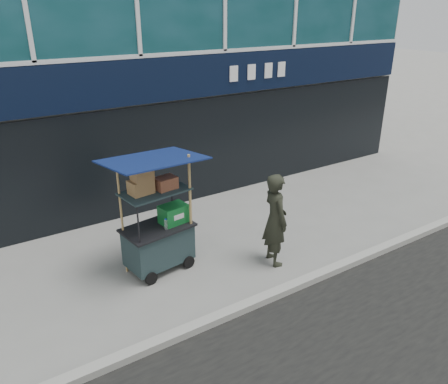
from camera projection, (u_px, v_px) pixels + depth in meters
ground at (251, 297)px, 7.02m from camera, size 80.00×80.00×0.00m
curb at (258, 301)px, 6.84m from camera, size 80.00×0.18×0.12m
vendor_cart at (159, 230)px, 7.54m from camera, size 1.72×1.32×2.13m
vendor_man at (275, 219)px, 7.68m from camera, size 0.52×0.69×1.71m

